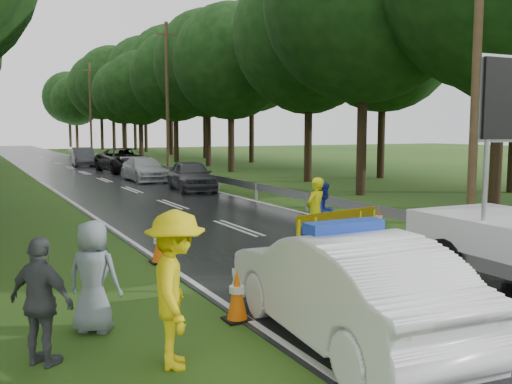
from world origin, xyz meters
TOP-DOWN VIEW (x-y plane):
  - ground at (0.00, 0.00)m, footprint 160.00×160.00m
  - road at (0.00, 30.00)m, footprint 7.00×140.00m
  - guardrail at (3.70, 29.67)m, footprint 0.12×60.06m
  - utility_pole_near at (5.20, 2.00)m, footprint 1.40×0.24m
  - utility_pole_mid at (5.20, 28.00)m, footprint 1.40×0.24m
  - utility_pole_far at (5.20, 54.00)m, footprint 1.40×0.24m
  - police_sedan at (-2.55, -2.83)m, footprint 2.02×4.78m
  - barrier at (0.47, 1.57)m, footprint 2.55×0.57m
  - officer at (0.69, 2.85)m, footprint 0.74×0.61m
  - civilian at (1.04, 3.00)m, footprint 0.95×0.86m
  - bystander_left at (-4.89, -2.58)m, footprint 1.09×1.43m
  - bystander_mid at (-6.36, -1.79)m, footprint 0.92×0.99m
  - bystander_right at (-5.55, -0.86)m, footprint 0.95×0.91m
  - queue_car_first at (2.47, 16.41)m, footprint 2.24×4.47m
  - queue_car_second at (1.94, 22.41)m, footprint 1.96×4.68m
  - queue_car_third at (2.60, 29.63)m, footprint 3.08×6.10m
  - queue_car_fourth at (1.29, 37.51)m, footprint 2.01×4.64m
  - cone_near_left at (-3.50, -1.39)m, footprint 0.39×0.39m
  - cone_center at (-0.93, 0.01)m, footprint 0.38×0.38m
  - cone_far at (1.13, 2.50)m, footprint 0.31×0.31m
  - cone_left_mid at (-3.40, 2.85)m, footprint 0.39×0.39m
  - cone_right at (3.47, 3.77)m, footprint 0.32×0.32m

SIDE VIEW (x-z plane):
  - ground at x=0.00m, z-range 0.00..0.00m
  - road at x=0.00m, z-range 0.00..0.02m
  - cone_far at x=1.13m, z-range -0.01..0.65m
  - cone_right at x=3.47m, z-range -0.01..0.67m
  - cone_center at x=-0.93m, z-range -0.01..0.80m
  - cone_left_mid at x=-3.40m, z-range -0.01..0.81m
  - cone_near_left at x=-3.50m, z-range -0.01..0.81m
  - guardrail at x=3.70m, z-range 0.20..0.90m
  - queue_car_second at x=1.94m, z-range 0.00..1.35m
  - queue_car_first at x=2.47m, z-range 0.00..1.46m
  - queue_car_fourth at x=1.29m, z-range 0.00..1.48m
  - police_sedan at x=-2.55m, z-range -0.07..1.62m
  - civilian at x=1.04m, z-range 0.00..1.59m
  - barrier at x=0.47m, z-range 0.27..1.34m
  - bystander_mid at x=-6.36m, z-range 0.00..1.63m
  - bystander_right at x=-5.55m, z-range 0.00..1.64m
  - queue_car_third at x=2.60m, z-range 0.00..1.65m
  - officer at x=0.69m, z-range 0.00..1.74m
  - bystander_left at x=-4.89m, z-range 0.00..1.96m
  - utility_pole_near at x=5.20m, z-range 0.06..10.06m
  - utility_pole_mid at x=5.20m, z-range 0.06..10.06m
  - utility_pole_far at x=5.20m, z-range 0.06..10.06m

